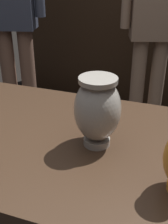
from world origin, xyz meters
The scene contains 4 objects.
back_display_shelf centered at (0.00, 2.20, 0.49)m, with size 2.60×0.40×0.99m.
vase_centerpiece centered at (0.08, 0.00, 0.91)m, with size 0.13×0.13×0.21m.
visitor_center_back centered at (0.04, 1.47, 0.92)m, with size 0.45×0.27×1.56m.
visitor_near_left centered at (-0.89, 1.12, 1.02)m, with size 0.46×0.26×1.72m.
Camera 1 is at (0.28, -0.68, 1.28)m, focal length 46.39 mm.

